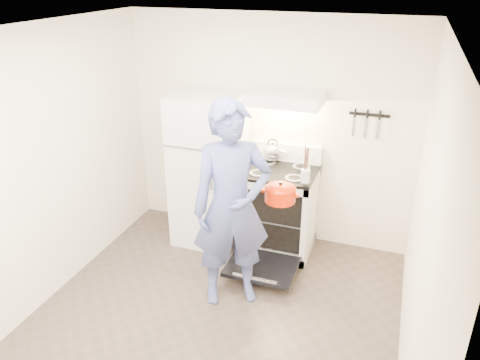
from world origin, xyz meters
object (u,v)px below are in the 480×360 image
tea_kettle (272,150)px  dutch_oven (280,195)px  refrigerator (209,170)px  person (232,207)px  stove_body (279,211)px

tea_kettle → dutch_oven: size_ratio=0.75×
refrigerator → tea_kettle: refrigerator is taller
person → refrigerator: bearing=94.2°
stove_body → person: (-0.18, -0.97, 0.51)m
tea_kettle → dutch_oven: tea_kettle is taller
stove_body → dutch_oven: size_ratio=2.66×
stove_body → person: bearing=-100.5°
stove_body → tea_kettle: bearing=124.3°
refrigerator → tea_kettle: (0.66, 0.24, 0.23)m
refrigerator → dutch_oven: size_ratio=4.91×
refrigerator → dutch_oven: refrigerator is taller
stove_body → person: 1.11m
refrigerator → tea_kettle: 0.74m
stove_body → tea_kettle: (-0.15, 0.22, 0.62)m
refrigerator → tea_kettle: size_ratio=6.58×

